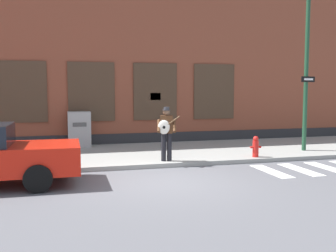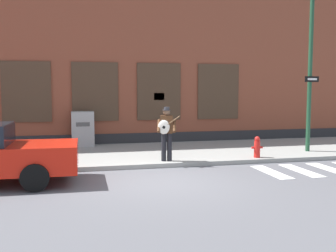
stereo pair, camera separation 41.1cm
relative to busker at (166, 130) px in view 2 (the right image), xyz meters
The scene contains 7 objects.
ground_plane 2.44m from the busker, 106.81° to the right, with size 160.00×160.00×0.00m, color #56565B.
sidewalk 2.33m from the busker, 107.54° to the left, with size 28.00×4.79×0.14m.
building_backdrop 7.18m from the busker, 95.64° to the left, with size 28.00×4.06×8.69m.
busker is the anchor object (origin of this frame).
traffic_light 6.30m from the busker, ahead, with size 0.79×2.87×5.63m.
utility_box 4.66m from the busker, 122.18° to the left, with size 0.87×0.68×1.37m.
fire_hydrant 3.12m from the busker, ahead, with size 0.38×0.20×0.70m.
Camera 2 is at (-2.08, -9.74, 2.37)m, focal length 42.00 mm.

